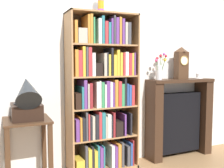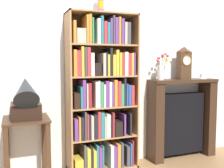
{
  "view_description": "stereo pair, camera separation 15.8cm",
  "coord_description": "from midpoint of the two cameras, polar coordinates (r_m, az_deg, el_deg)",
  "views": [
    {
      "loc": [
        -1.09,
        -2.66,
        1.28
      ],
      "look_at": [
        0.12,
        0.09,
        1.01
      ],
      "focal_mm": 41.86,
      "sensor_mm": 36.0,
      "label": 1
    },
    {
      "loc": [
        -0.94,
        -2.72,
        1.28
      ],
      "look_at": [
        0.12,
        0.09,
        1.01
      ],
      "focal_mm": 41.86,
      "sensor_mm": 36.0,
      "label": 2
    }
  ],
  "objects": [
    {
      "name": "fireplace_mantel",
      "position": [
        3.63,
        13.14,
        -7.25
      ],
      "size": [
        0.93,
        0.27,
        1.04
      ],
      "color": "#382316",
      "rests_on": "ground"
    },
    {
      "name": "side_table_left",
      "position": [
        2.83,
        -19.56,
        -11.18
      ],
      "size": [
        0.45,
        0.45,
        0.7
      ],
      "color": "#472D1C",
      "rests_on": "ground"
    },
    {
      "name": "bookshelf",
      "position": [
        2.97,
        -3.78,
        -2.81
      ],
      "size": [
        0.79,
        0.33,
        1.81
      ],
      "color": "#A87A4C",
      "rests_on": "ground"
    },
    {
      "name": "cup_stack",
      "position": [
        3.06,
        -4.02,
        17.43
      ],
      "size": [
        0.07,
        0.07,
        0.26
      ],
      "color": "purple",
      "rests_on": "bookshelf"
    },
    {
      "name": "teacup_with_saucer",
      "position": [
        3.74,
        17.29,
        1.62
      ],
      "size": [
        0.13,
        0.12,
        0.07
      ],
      "color": "white",
      "rests_on": "fireplace_mantel"
    },
    {
      "name": "flower_vase",
      "position": [
        3.34,
        9.02,
        3.34
      ],
      "size": [
        0.16,
        0.16,
        0.34
      ],
      "color": "silver",
      "rests_on": "fireplace_mantel"
    },
    {
      "name": "gramophone",
      "position": [
        2.69,
        -19.71,
        -3.27
      ],
      "size": [
        0.29,
        0.48,
        0.5
      ],
      "color": "black",
      "rests_on": "side_table_left"
    },
    {
      "name": "wall_back",
      "position": [
        3.2,
        -2.53,
        5.5
      ],
      "size": [
        4.38,
        0.08,
        2.61
      ],
      "primitive_type": "cube",
      "color": "silver",
      "rests_on": "ground"
    },
    {
      "name": "mantel_clock",
      "position": [
        3.54,
        13.69,
        4.5
      ],
      "size": [
        0.16,
        0.12,
        0.42
      ],
      "color": "#472D1C",
      "rests_on": "fireplace_mantel"
    }
  ]
}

